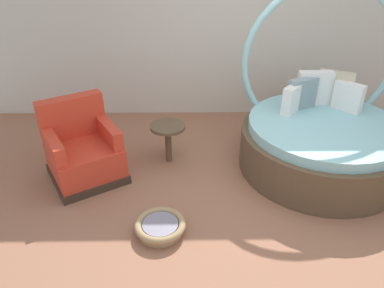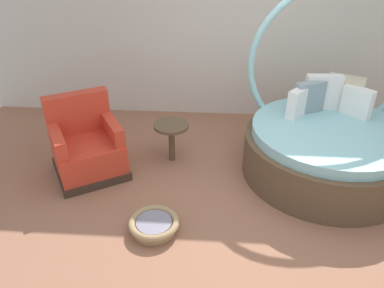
% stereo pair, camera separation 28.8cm
% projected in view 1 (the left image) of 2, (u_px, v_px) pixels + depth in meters
% --- Properties ---
extents(ground_plane, '(8.00, 8.00, 0.02)m').
position_uv_depth(ground_plane, '(248.00, 203.00, 4.10)').
color(ground_plane, '#936047').
extents(back_wall, '(8.00, 0.12, 3.03)m').
position_uv_depth(back_wall, '(232.00, 16.00, 5.36)').
color(back_wall, beige).
rests_on(back_wall, ground_plane).
extents(round_daybed, '(1.96, 1.96, 2.17)m').
position_uv_depth(round_daybed, '(321.00, 135.00, 4.54)').
color(round_daybed, brown).
rests_on(round_daybed, ground_plane).
extents(red_armchair, '(1.09, 1.09, 0.94)m').
position_uv_depth(red_armchair, '(83.00, 152.00, 4.38)').
color(red_armchair, '#38281E').
rests_on(red_armchair, ground_plane).
extents(pet_basket, '(0.51, 0.51, 0.13)m').
position_uv_depth(pet_basket, '(160.00, 226.00, 3.66)').
color(pet_basket, '#9E7F56').
rests_on(pet_basket, ground_plane).
extents(side_table, '(0.44, 0.44, 0.52)m').
position_uv_depth(side_table, '(168.00, 132.00, 4.61)').
color(side_table, brown).
rests_on(side_table, ground_plane).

